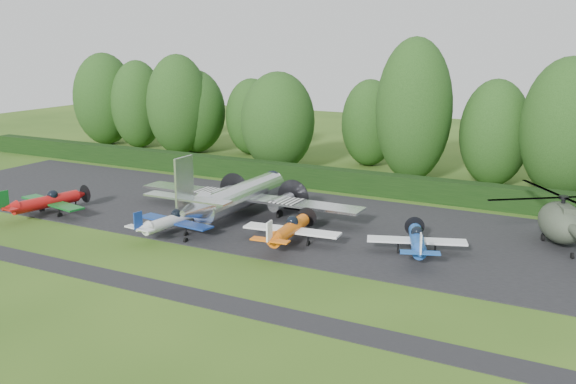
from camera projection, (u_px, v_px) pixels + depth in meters
The scene contains 20 objects.
ground at pixel (202, 255), 42.29m from camera, with size 160.00×160.00×0.00m, color #284914.
apron at pixel (275, 218), 50.88m from camera, with size 70.00×18.00×0.01m, color black.
taxiway_verge at pixel (141, 285), 37.13m from camera, with size 70.00×2.00×0.00m, color black.
hedgerow at pixel (332, 189), 60.33m from camera, with size 90.00×1.60×2.00m, color black.
transport_plane at pixel (239, 196), 50.55m from camera, with size 19.63×15.05×6.29m.
light_plane_red at pixel (47, 202), 51.31m from camera, with size 7.10×7.46×2.73m.
light_plane_white at pixel (171, 221), 46.36m from camera, with size 6.38×6.71×2.45m.
light_plane_orange at pixel (289, 230), 43.97m from camera, with size 6.91×7.26×2.65m.
light_plane_blue at pixel (417, 240), 41.89m from camera, with size 6.49×6.83×2.50m.
helicopter at pixel (561, 219), 43.70m from camera, with size 10.88×12.74×3.50m.
tree_0 at pixel (252, 117), 77.31m from camera, with size 6.30×6.30×9.19m.
tree_2 at pixel (178, 105), 77.16m from camera, with size 7.51×7.51×12.03m.
tree_3 at pixel (567, 128), 55.81m from camera, with size 7.95×7.95×12.44m.
tree_4 at pixel (105, 99), 84.36m from camera, with size 8.02×8.02×12.01m.
tree_5 at pixel (278, 122), 67.86m from camera, with size 7.84×7.84×10.50m.
tree_6 at pixel (138, 104), 81.94m from camera, with size 6.72×6.72×11.15m.
tree_7 at pixel (414, 110), 62.46m from camera, with size 7.41×7.41×14.06m.
tree_8 at pixel (495, 133), 60.70m from camera, with size 6.56×6.56×10.22m.
tree_9 at pixel (370, 123), 70.45m from camera, with size 6.18×6.18×9.54m.
tree_11 at pixel (195, 111), 78.53m from camera, with size 7.53×7.53×10.16m.
Camera 1 is at (23.78, -32.80, 14.00)m, focal length 40.00 mm.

